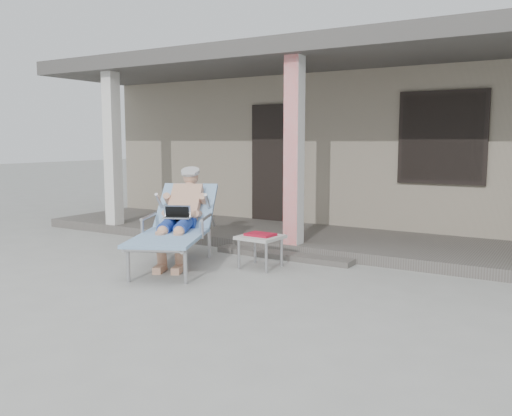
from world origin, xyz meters
The scene contains 7 objects.
ground centered at (0.00, 0.00, 0.00)m, with size 60.00×60.00×0.00m, color #9E9E99.
house centered at (0.00, 6.50, 1.67)m, with size 10.40×5.40×3.30m.
porch_deck centered at (0.00, 3.00, 0.07)m, with size 10.00×2.00×0.15m, color #605B56.
porch_overhang centered at (0.00, 2.95, 2.79)m, with size 10.00×2.30×2.85m.
porch_step centered at (0.00, 1.85, 0.04)m, with size 2.00×0.30×0.07m, color #605B56.
lounger centered at (-1.03, 0.87, 0.82)m, with size 1.52×2.11×1.33m.
side_table centered at (0.03, 1.19, 0.38)m, with size 0.53×0.53×0.45m.
Camera 1 is at (3.43, -4.62, 1.62)m, focal length 38.00 mm.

